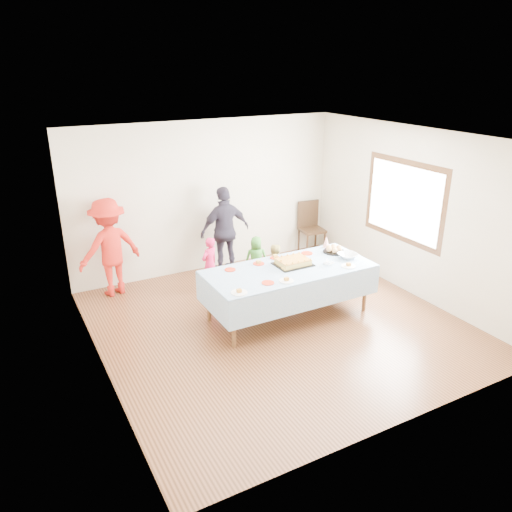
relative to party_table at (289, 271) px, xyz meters
The scene contains 22 objects.
ground 0.79m from the party_table, 151.26° to the right, with size 5.00×5.00×0.00m, color #442613.
room_walls 1.08m from the party_table, 146.52° to the right, with size 5.04×5.04×2.72m.
party_table is the anchor object (origin of this frame).
birthday_cake 0.17m from the party_table, 34.46° to the left, with size 0.54×0.41×0.10m.
rolls_tray 1.00m from the party_table, 12.50° to the left, with size 0.35×0.35×0.10m.
punch_bowl 1.02m from the party_table, ahead, with size 0.30×0.30×0.07m, color silver.
party_hat 1.11m from the party_table, 24.82° to the left, with size 0.11×0.11×0.19m, color white.
fork_pile 0.60m from the party_table, 16.93° to the right, with size 0.24×0.18×0.07m, color white, non-canonical shape.
plate_red_far_a 0.87m from the party_table, 156.59° to the left, with size 0.16×0.16×0.01m, color red.
plate_red_far_b 0.48m from the party_table, 132.12° to the left, with size 0.17×0.17×0.01m, color red.
plate_red_far_c 0.44m from the party_table, 87.69° to the left, with size 0.16×0.16×0.01m, color red.
plate_red_far_d 0.67m from the party_table, 33.19° to the left, with size 0.18×0.18×0.01m, color red.
plate_red_near 0.63m from the party_table, 149.55° to the right, with size 0.18×0.18×0.01m, color red.
plate_white_left 1.11m from the party_table, 158.34° to the right, with size 0.22×0.22×0.01m, color white.
plate_white_mid 0.48m from the party_table, 126.40° to the right, with size 0.20×0.20×0.01m, color white.
plate_white_right 0.89m from the party_table, 24.39° to the right, with size 0.22×0.22×0.01m, color white.
dining_chair 2.82m from the party_table, 49.34° to the left, with size 0.50×0.50×1.03m.
toddler_left 1.58m from the party_table, 115.60° to the left, with size 0.34×0.22×0.93m, color #D91B52.
toddler_mid 1.43m from the party_table, 81.86° to the left, with size 0.39×0.26×0.81m, color #337E2A.
toddler_right 0.82m from the party_table, 76.60° to the left, with size 0.43×0.33×0.88m, color #D4BE63.
adult_left 2.96m from the party_table, 136.21° to the left, with size 1.05×0.60×1.62m, color red.
adult_right 1.97m from the party_table, 93.47° to the left, with size 0.94×0.39×1.60m, color #2C2837.
Camera 1 is at (-3.37, -5.56, 3.62)m, focal length 35.00 mm.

